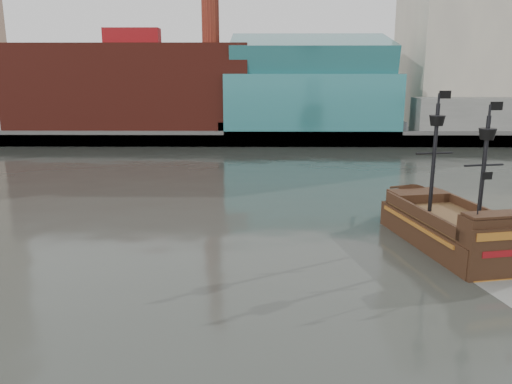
{
  "coord_description": "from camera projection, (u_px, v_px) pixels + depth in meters",
  "views": [
    {
      "loc": [
        1.24,
        -21.49,
        12.09
      ],
      "look_at": [
        0.91,
        12.43,
        4.0
      ],
      "focal_mm": 35.0,
      "sensor_mm": 36.0,
      "label": 1
    }
  ],
  "objects": [
    {
      "name": "ground",
      "position": [
        234.0,
        334.0,
        23.71
      ],
      "size": [
        400.0,
        400.0,
        0.0
      ],
      "primitive_type": "plane",
      "color": "#2A2D27",
      "rests_on": "ground"
    },
    {
      "name": "promenade_far",
      "position": [
        255.0,
        124.0,
        112.97
      ],
      "size": [
        220.0,
        60.0,
        2.0
      ],
      "primitive_type": "cube",
      "color": "slate",
      "rests_on": "ground"
    },
    {
      "name": "seawall",
      "position": [
        253.0,
        139.0,
        84.21
      ],
      "size": [
        220.0,
        1.0,
        2.6
      ],
      "primitive_type": "cube",
      "color": "#4C4C49",
      "rests_on": "ground"
    },
    {
      "name": "skyline",
      "position": [
        281.0,
        10.0,
        100.23
      ],
      "size": [
        149.0,
        45.0,
        62.0
      ],
      "color": "#7F644C",
      "rests_on": "promenade_far"
    },
    {
      "name": "pirate_ship",
      "position": [
        451.0,
        233.0,
        35.42
      ],
      "size": [
        7.57,
        16.26,
        11.72
      ],
      "rotation": [
        0.0,
        0.0,
        0.19
      ],
      "color": "black",
      "rests_on": "ground"
    }
  ]
}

